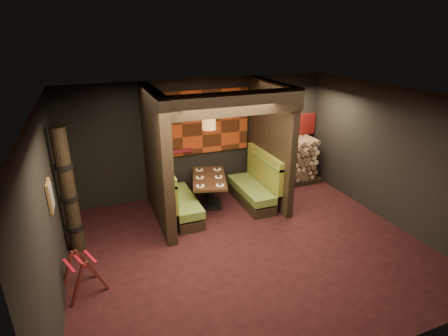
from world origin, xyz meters
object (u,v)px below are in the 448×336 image
(dining_table, at_px, (209,187))
(totem_column, at_px, (69,193))
(booth_bench_right, at_px, (255,187))
(booth_bench_left, at_px, (178,200))
(pendant_lamp, at_px, (209,119))
(luggage_rack, at_px, (82,273))
(firewood_stack, at_px, (289,162))

(dining_table, distance_m, totem_column, 3.09)
(booth_bench_right, bearing_deg, booth_bench_left, 180.00)
(pendant_lamp, distance_m, luggage_rack, 3.87)
(luggage_rack, bearing_deg, dining_table, 35.76)
(luggage_rack, height_order, firewood_stack, firewood_stack)
(totem_column, bearing_deg, dining_table, 15.00)
(dining_table, bearing_deg, pendant_lamp, -90.00)
(booth_bench_left, bearing_deg, firewood_stack, 12.17)
(pendant_lamp, bearing_deg, firewood_stack, 12.10)
(firewood_stack, bearing_deg, pendant_lamp, -167.90)
(booth_bench_left, xyz_separation_m, pendant_lamp, (0.82, 0.18, 1.70))
(booth_bench_left, distance_m, firewood_stack, 3.33)
(firewood_stack, bearing_deg, booth_bench_left, -167.83)
(firewood_stack, bearing_deg, booth_bench_right, -152.65)
(luggage_rack, bearing_deg, booth_bench_left, 42.01)
(dining_table, distance_m, pendant_lamp, 1.61)
(totem_column, xyz_separation_m, firewood_stack, (5.33, 1.25, -0.57))
(pendant_lamp, xyz_separation_m, firewood_stack, (2.43, 0.52, -1.49))
(luggage_rack, xyz_separation_m, totem_column, (-0.09, 1.25, 0.84))
(booth_bench_left, relative_size, pendant_lamp, 1.65)
(dining_table, xyz_separation_m, totem_column, (-2.91, -0.78, 0.70))
(booth_bench_left, xyz_separation_m, totem_column, (-2.09, -0.55, 0.79))
(dining_table, relative_size, totem_column, 0.64)
(booth_bench_left, bearing_deg, dining_table, 15.64)
(totem_column, bearing_deg, luggage_rack, -85.98)
(booth_bench_left, height_order, booth_bench_right, same)
(booth_bench_left, xyz_separation_m, firewood_stack, (3.25, 0.70, 0.21))
(totem_column, height_order, firewood_stack, totem_column)
(booth_bench_left, xyz_separation_m, booth_bench_right, (1.89, 0.00, 0.00))
(pendant_lamp, xyz_separation_m, luggage_rack, (-2.82, -1.98, -1.75))
(booth_bench_right, xyz_separation_m, firewood_stack, (1.35, 0.70, 0.21))
(booth_bench_right, relative_size, luggage_rack, 2.09)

